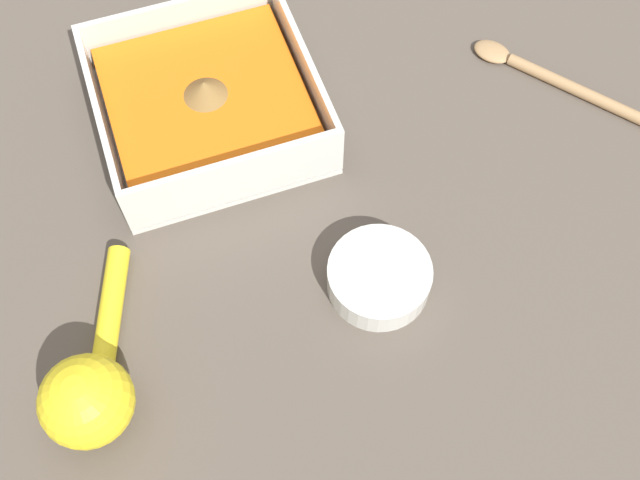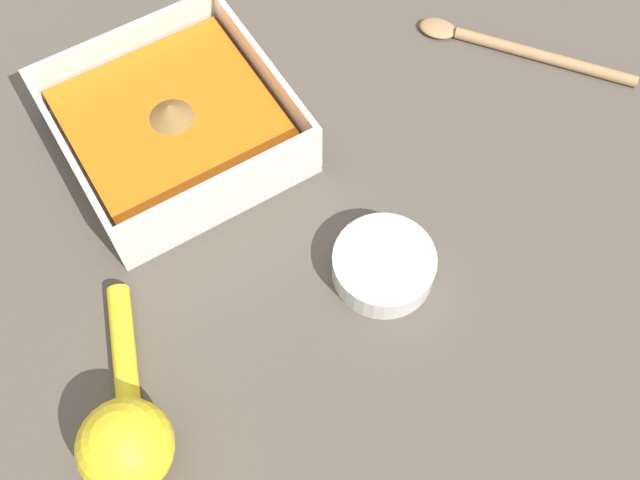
# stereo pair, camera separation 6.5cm
# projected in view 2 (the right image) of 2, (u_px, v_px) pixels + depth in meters

# --- Properties ---
(ground_plane) EXTENTS (4.00, 4.00, 0.00)m
(ground_plane) POSITION_uv_depth(u_px,v_px,m) (213.00, 172.00, 0.72)
(ground_plane) COLOR brown
(square_dish) EXTENTS (0.21, 0.21, 0.07)m
(square_dish) POSITION_uv_depth(u_px,v_px,m) (175.00, 128.00, 0.72)
(square_dish) COLOR silver
(square_dish) RESTS_ON ground_plane
(spice_bowl) EXTENTS (0.09, 0.09, 0.03)m
(spice_bowl) POSITION_uv_depth(u_px,v_px,m) (383.00, 266.00, 0.66)
(spice_bowl) COLOR silver
(spice_bowl) RESTS_ON ground_plane
(lemon_squeezer) EXTENTS (0.10, 0.18, 0.07)m
(lemon_squeezer) POSITION_uv_depth(u_px,v_px,m) (125.00, 436.00, 0.57)
(lemon_squeezer) COLOR yellow
(lemon_squeezer) RESTS_ON ground_plane
(wooden_spoon) EXTENTS (0.16, 0.20, 0.01)m
(wooden_spoon) POSITION_uv_depth(u_px,v_px,m) (513.00, 48.00, 0.79)
(wooden_spoon) COLOR tan
(wooden_spoon) RESTS_ON ground_plane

